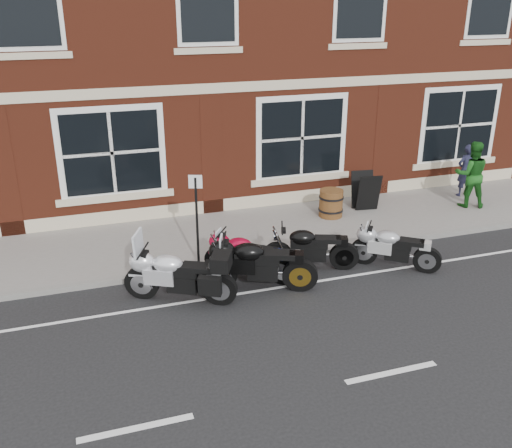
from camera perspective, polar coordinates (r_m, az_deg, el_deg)
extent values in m
plane|color=black|center=(11.80, 5.93, -6.26)|extent=(80.00, 80.00, 0.00)
cube|color=slate|center=(14.29, 1.12, -0.65)|extent=(30.00, 3.00, 0.12)
cube|color=slate|center=(12.94, 3.42, -3.21)|extent=(30.00, 0.16, 0.12)
cylinder|color=black|center=(11.41, -11.26, -5.71)|extent=(0.67, 0.44, 0.68)
cylinder|color=black|center=(11.00, -3.61, -6.40)|extent=(0.67, 0.44, 0.68)
cube|color=black|center=(11.03, -7.87, -4.37)|extent=(0.88, 0.62, 0.23)
ellipsoid|color=silver|center=(11.02, -8.70, -3.71)|extent=(0.71, 0.62, 0.34)
cube|color=black|center=(10.88, -5.73, -4.15)|extent=(0.65, 0.52, 0.11)
cube|color=silver|center=(11.02, -11.50, -1.64)|extent=(0.24, 0.42, 0.48)
cylinder|color=black|center=(12.20, -3.67, -3.55)|extent=(0.57, 0.49, 0.62)
cylinder|color=black|center=(11.75, 2.67, -4.58)|extent=(0.57, 0.49, 0.62)
cube|color=black|center=(11.83, -0.79, -2.59)|extent=(0.76, 0.67, 0.21)
ellipsoid|color=#A60727|center=(11.83, -1.45, -1.97)|extent=(0.65, 0.61, 0.31)
cube|color=black|center=(11.67, 1.00, -2.51)|extent=(0.58, 0.53, 0.10)
cylinder|color=black|center=(11.57, -3.59, -4.80)|extent=(0.71, 0.40, 0.71)
cylinder|color=black|center=(11.49, 4.43, -5.04)|extent=(0.71, 0.40, 0.71)
cube|color=black|center=(11.34, 0.13, -3.22)|extent=(0.92, 0.58, 0.24)
ellipsoid|color=black|center=(11.29, -0.71, -2.58)|extent=(0.73, 0.60, 0.35)
cube|color=black|center=(11.28, 2.38, -2.88)|extent=(0.67, 0.50, 0.11)
cylinder|color=black|center=(12.82, 10.74, -2.66)|extent=(0.55, 0.46, 0.60)
cylinder|color=black|center=(12.73, 16.75, -3.42)|extent=(0.55, 0.46, 0.60)
cube|color=black|center=(12.64, 13.66, -1.71)|extent=(0.73, 0.63, 0.20)
ellipsoid|color=#9FA0A4|center=(12.60, 13.07, -1.17)|extent=(0.62, 0.58, 0.30)
cube|color=black|center=(12.59, 15.37, -1.61)|extent=(0.55, 0.50, 0.09)
cylinder|color=black|center=(12.38, 2.16, -3.10)|extent=(0.64, 0.34, 0.63)
cylinder|color=black|center=(12.48, 8.78, -3.14)|extent=(0.64, 0.34, 0.63)
cube|color=black|center=(12.26, 5.31, -1.70)|extent=(0.83, 0.49, 0.22)
ellipsoid|color=black|center=(12.21, 4.63, -1.18)|extent=(0.64, 0.52, 0.32)
cube|color=black|center=(12.26, 7.17, -1.37)|extent=(0.60, 0.43, 0.10)
imported|color=#1C1C32|center=(17.45, 20.21, 5.07)|extent=(0.58, 0.40, 1.52)
imported|color=#175117|center=(16.56, 20.73, 4.68)|extent=(1.08, 0.98, 1.82)
cylinder|color=#441D12|center=(15.05, 7.51, 2.08)|extent=(0.62, 0.62, 0.72)
cylinder|color=black|center=(15.11, 7.47, 1.46)|extent=(0.65, 0.65, 0.05)
cylinder|color=black|center=(15.00, 7.54, 2.70)|extent=(0.65, 0.65, 0.05)
cylinder|color=black|center=(12.08, -5.92, 0.20)|extent=(0.05, 0.05, 1.96)
cube|color=silver|center=(11.78, -6.08, 4.23)|extent=(0.27, 0.12, 0.29)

